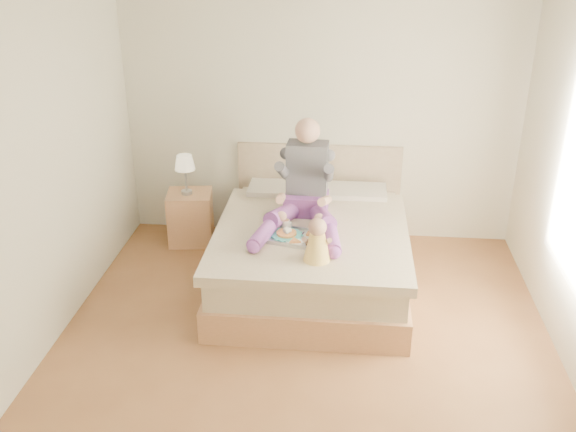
# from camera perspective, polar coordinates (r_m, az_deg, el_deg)

# --- Properties ---
(room) EXTENTS (4.02, 4.22, 2.71)m
(room) POSITION_cam_1_polar(r_m,az_deg,el_deg) (4.50, 2.59, 4.14)
(room) COLOR brown
(room) RESTS_ON ground
(bed) EXTENTS (1.70, 2.18, 1.00)m
(bed) POSITION_cam_1_polar(r_m,az_deg,el_deg) (5.97, 2.19, -2.92)
(bed) COLOR #A3724C
(bed) RESTS_ON ground
(nightstand) EXTENTS (0.50, 0.46, 0.55)m
(nightstand) POSITION_cam_1_polar(r_m,az_deg,el_deg) (6.77, -8.66, -0.12)
(nightstand) COLOR #A3724C
(nightstand) RESTS_ON ground
(lamp) EXTENTS (0.20, 0.20, 0.41)m
(lamp) POSITION_cam_1_polar(r_m,az_deg,el_deg) (6.53, -9.16, 4.52)
(lamp) COLOR #BBBEC2
(lamp) RESTS_ON nightstand
(adult) EXTENTS (0.78, 1.12, 0.93)m
(adult) POSITION_cam_1_polar(r_m,az_deg,el_deg) (5.77, 1.49, 2.24)
(adult) COLOR #723688
(adult) RESTS_ON bed
(tray) EXTENTS (0.51, 0.43, 0.13)m
(tray) POSITION_cam_1_polar(r_m,az_deg,el_deg) (5.50, 0.77, -1.73)
(tray) COLOR #BBBEC2
(tray) RESTS_ON bed
(baby) EXTENTS (0.24, 0.33, 0.37)m
(baby) POSITION_cam_1_polar(r_m,az_deg,el_deg) (5.11, 2.61, -2.40)
(baby) COLOR #FFCA50
(baby) RESTS_ON bed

